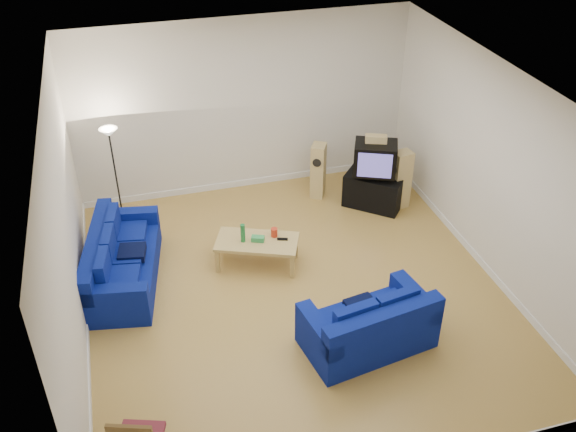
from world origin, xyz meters
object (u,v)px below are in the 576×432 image
object	(u,v)px
sofa_loveseat	(370,328)
coffee_table	(257,243)
television	(375,158)
sofa_three_seat	(120,264)
tv_stand	(374,191)

from	to	relation	value
sofa_loveseat	coffee_table	distance (m)	2.37
sofa_loveseat	television	distance (m)	3.56
coffee_table	sofa_three_seat	bearing A→B (deg)	175.26
sofa_loveseat	television	xyz separation A→B (m)	(1.35, 3.23, 0.67)
sofa_loveseat	coffee_table	size ratio (longest dim) A/B	1.29
coffee_table	tv_stand	world-z (taller)	tv_stand
sofa_three_seat	tv_stand	xyz separation A→B (m)	(4.48, 0.95, -0.00)
coffee_table	television	size ratio (longest dim) A/B	1.61
sofa_three_seat	coffee_table	size ratio (longest dim) A/B	1.62
sofa_loveseat	television	world-z (taller)	television
coffee_table	television	world-z (taller)	television
coffee_table	television	xyz separation A→B (m)	(2.36, 1.08, 0.58)
coffee_table	tv_stand	bearing A→B (deg)	25.08
sofa_loveseat	tv_stand	xyz separation A→B (m)	(1.40, 3.27, -0.01)
sofa_three_seat	sofa_loveseat	bearing A→B (deg)	63.24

